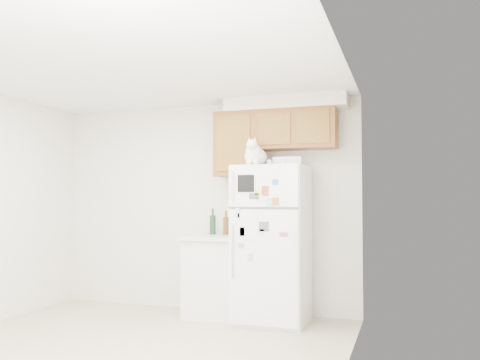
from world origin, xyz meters
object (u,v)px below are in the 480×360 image
at_px(storage_box_front, 293,161).
at_px(bottle_green, 213,221).
at_px(refrigerator, 272,244).
at_px(storage_box_back, 282,162).
at_px(bottle_amber, 226,223).
at_px(cat, 255,155).
at_px(base_counter, 215,275).

relative_size(storage_box_front, bottle_green, 0.48).
xyz_separation_m(refrigerator, bottle_green, (-0.78, 0.22, 0.22)).
height_order(refrigerator, storage_box_back, storage_box_back).
bearing_deg(storage_box_back, bottle_amber, 171.42).
xyz_separation_m(refrigerator, bottle_amber, (-0.62, 0.22, 0.21)).
relative_size(cat, storage_box_front, 2.78).
relative_size(refrigerator, base_counter, 1.85).
height_order(storage_box_back, storage_box_front, storage_box_back).
xyz_separation_m(refrigerator, base_counter, (-0.69, 0.07, -0.39)).
distance_m(base_counter, cat, 1.48).
xyz_separation_m(storage_box_back, bottle_green, (-0.89, 0.18, -0.68)).
bearing_deg(bottle_green, bottle_amber, -0.65).
distance_m(storage_box_back, bottle_green, 1.13).
distance_m(refrigerator, base_counter, 0.79).
xyz_separation_m(storage_box_back, storage_box_front, (0.15, -0.12, -0.01)).
bearing_deg(cat, storage_box_front, 16.57).
relative_size(bottle_green, bottle_amber, 1.09).
bearing_deg(bottle_amber, cat, -40.56).
xyz_separation_m(cat, storage_box_front, (0.39, 0.12, -0.06)).
bearing_deg(storage_box_back, refrigerator, -151.33).
bearing_deg(cat, bottle_green, 147.45).
bearing_deg(refrigerator, base_counter, 173.91).
height_order(refrigerator, bottle_green, refrigerator).
height_order(bottle_green, bottle_amber, bottle_green).
xyz_separation_m(base_counter, bottle_amber, (0.07, 0.15, 0.60)).
xyz_separation_m(base_counter, bottle_green, (-0.09, 0.15, 0.61)).
xyz_separation_m(base_counter, cat, (0.55, -0.26, 1.35)).
xyz_separation_m(cat, bottle_green, (-0.65, 0.41, -0.73)).
bearing_deg(storage_box_back, bottle_green, 173.80).
height_order(storage_box_front, bottle_amber, storage_box_front).
xyz_separation_m(base_counter, storage_box_back, (0.80, -0.03, 1.29)).
height_order(cat, storage_box_front, cat).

